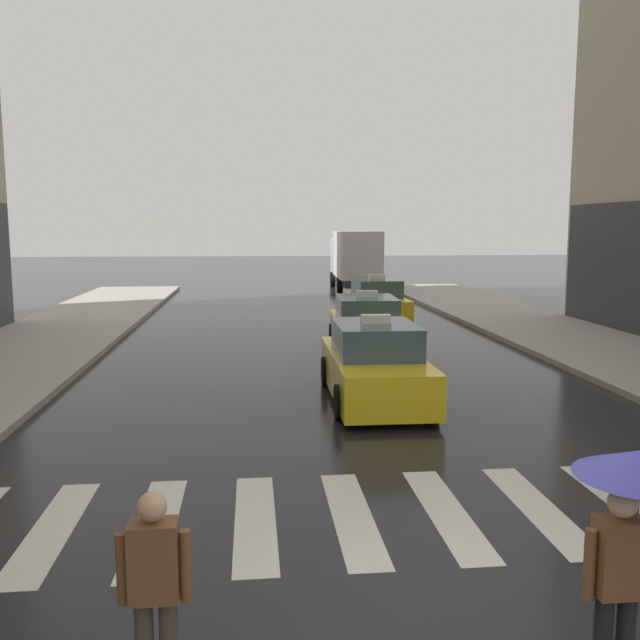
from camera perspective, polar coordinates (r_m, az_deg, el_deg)
The scene contains 7 objects.
crosswalk_markings at distance 8.80m, azimuth 6.76°, elevation -16.00°, with size 11.30×2.80×0.01m.
taxi_lead at distance 13.93m, azimuth 4.65°, elevation -3.90°, with size 1.98×4.56×1.80m.
taxi_second at distance 19.10m, azimuth 3.95°, elevation -0.69°, with size 2.11×4.62×1.80m.
taxi_third at distance 25.61m, azimuth 4.78°, elevation 1.48°, with size 2.00×4.57×1.80m.
box_truck at distance 37.72m, azimuth 2.99°, elevation 5.25°, with size 2.50×7.61×3.35m.
pedestrian_with_umbrella at distance 5.65m, azimuth 24.98°, elevation -14.09°, with size 0.96×0.96×1.94m.
pedestrian_plain_coat at distance 5.48m, azimuth -13.85°, elevation -20.91°, with size 0.55×0.24×1.65m.
Camera 1 is at (-1.80, -4.85, 3.56)m, focal length 37.71 mm.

